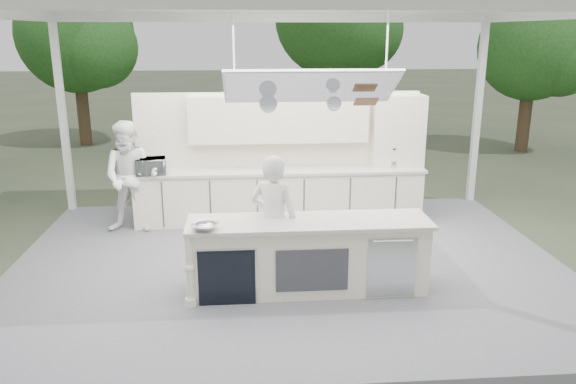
{
  "coord_description": "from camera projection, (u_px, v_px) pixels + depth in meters",
  "views": [
    {
      "loc": [
        -0.6,
        -7.6,
        3.38
      ],
      "look_at": [
        0.03,
        0.4,
        1.08
      ],
      "focal_mm": 35.0,
      "sensor_mm": 36.0,
      "label": 1
    }
  ],
  "objects": [
    {
      "name": "back_wall_unit",
      "position": [
        304.0,
        138.0,
        9.89
      ],
      "size": [
        5.05,
        0.48,
        2.25
      ],
      "color": "white",
      "rests_on": "stage_deck"
    },
    {
      "name": "bowl_large",
      "position": [
        205.0,
        227.0,
        6.77
      ],
      "size": [
        0.41,
        0.41,
        0.08
      ],
      "primitive_type": "imported",
      "rotation": [
        0.0,
        0.0,
        -0.36
      ],
      "color": "silver",
      "rests_on": "demo_island"
    },
    {
      "name": "back_counter",
      "position": [
        280.0,
        195.0,
        9.92
      ],
      "size": [
        5.08,
        0.72,
        0.95
      ],
      "color": "white",
      "rests_on": "stage_deck"
    },
    {
      "name": "sous_chef",
      "position": [
        131.0,
        177.0,
        9.27
      ],
      "size": [
        0.98,
        0.8,
        1.88
      ],
      "primitive_type": "imported",
      "rotation": [
        0.0,
        0.0,
        -0.11
      ],
      "color": "white",
      "rests_on": "stage_deck"
    },
    {
      "name": "demo_island",
      "position": [
        307.0,
        255.0,
        7.24
      ],
      "size": [
        3.1,
        0.79,
        0.95
      ],
      "color": "white",
      "rests_on": "stage_deck"
    },
    {
      "name": "ground",
      "position": [
        288.0,
        270.0,
        8.26
      ],
      "size": [
        90.0,
        90.0,
        0.0
      ],
      "primitive_type": "plane",
      "color": "#494F36",
      "rests_on": "ground"
    },
    {
      "name": "head_chef",
      "position": [
        274.0,
        221.0,
        7.3
      ],
      "size": [
        0.76,
        0.64,
        1.77
      ],
      "primitive_type": "imported",
      "rotation": [
        0.0,
        0.0,
        2.75
      ],
      "color": "silver",
      "rests_on": "stage_deck"
    },
    {
      "name": "bowl_small",
      "position": [
        206.0,
        227.0,
        6.77
      ],
      "size": [
        0.29,
        0.29,
        0.08
      ],
      "primitive_type": "imported",
      "rotation": [
        0.0,
        0.0,
        0.14
      ],
      "color": "silver",
      "rests_on": "demo_island"
    },
    {
      "name": "tent",
      "position": [
        288.0,
        5.0,
        7.23
      ],
      "size": [
        8.2,
        6.2,
        3.86
      ],
      "color": "white",
      "rests_on": "ground"
    },
    {
      "name": "tree_cluster",
      "position": [
        257.0,
        35.0,
        16.71
      ],
      "size": [
        19.55,
        9.4,
        5.85
      ],
      "color": "#432E21",
      "rests_on": "ground"
    },
    {
      "name": "stage_deck",
      "position": [
        288.0,
        266.0,
        8.24
      ],
      "size": [
        8.0,
        6.0,
        0.12
      ],
      "primitive_type": "cube",
      "color": "#5C5D61",
      "rests_on": "ground"
    },
    {
      "name": "toaster_oven",
      "position": [
        151.0,
        166.0,
        9.39
      ],
      "size": [
        0.54,
        0.41,
        0.28
      ],
      "primitive_type": "imported",
      "rotation": [
        0.0,
        0.0,
        0.16
      ],
      "color": "#B9BCC0",
      "rests_on": "back_counter"
    }
  ]
}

